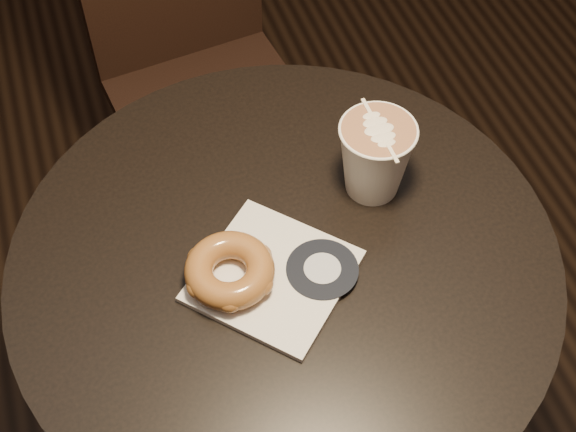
{
  "coord_description": "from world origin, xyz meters",
  "views": [
    {
      "loc": [
        -0.18,
        -0.54,
        1.58
      ],
      "look_at": [
        0.01,
        0.03,
        0.79
      ],
      "focal_mm": 50.0,
      "sensor_mm": 36.0,
      "label": 1
    }
  ],
  "objects_px": {
    "pastry_bag": "(273,276)",
    "doughnut": "(230,270)",
    "chair": "(191,43)",
    "cafe_table": "(285,331)",
    "latte_cup": "(375,159)"
  },
  "relations": [
    {
      "from": "pastry_bag",
      "to": "doughnut",
      "type": "height_order",
      "value": "doughnut"
    },
    {
      "from": "cafe_table",
      "to": "pastry_bag",
      "type": "height_order",
      "value": "pastry_bag"
    },
    {
      "from": "pastry_bag",
      "to": "latte_cup",
      "type": "bearing_deg",
      "value": -13.21
    },
    {
      "from": "doughnut",
      "to": "latte_cup",
      "type": "distance_m",
      "value": 0.24
    },
    {
      "from": "pastry_bag",
      "to": "latte_cup",
      "type": "xyz_separation_m",
      "value": [
        0.17,
        0.1,
        0.05
      ]
    },
    {
      "from": "doughnut",
      "to": "latte_cup",
      "type": "xyz_separation_m",
      "value": [
        0.22,
        0.09,
        0.03
      ]
    },
    {
      "from": "chair",
      "to": "pastry_bag",
      "type": "relative_size",
      "value": 5.37
    },
    {
      "from": "chair",
      "to": "pastry_bag",
      "type": "height_order",
      "value": "chair"
    },
    {
      "from": "pastry_bag",
      "to": "doughnut",
      "type": "distance_m",
      "value": 0.06
    },
    {
      "from": "cafe_table",
      "to": "latte_cup",
      "type": "xyz_separation_m",
      "value": [
        0.15,
        0.07,
        0.26
      ]
    },
    {
      "from": "doughnut",
      "to": "chair",
      "type": "bearing_deg",
      "value": 81.32
    },
    {
      "from": "cafe_table",
      "to": "pastry_bag",
      "type": "relative_size",
      "value": 4.35
    },
    {
      "from": "cafe_table",
      "to": "doughnut",
      "type": "relative_size",
      "value": 6.81
    },
    {
      "from": "doughnut",
      "to": "latte_cup",
      "type": "height_order",
      "value": "latte_cup"
    },
    {
      "from": "cafe_table",
      "to": "doughnut",
      "type": "distance_m",
      "value": 0.24
    }
  ]
}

